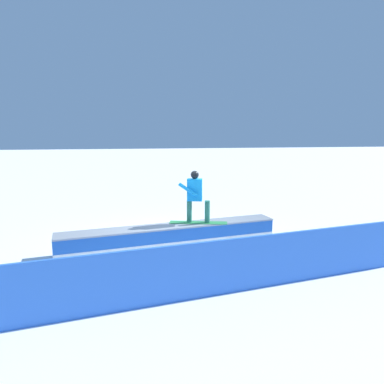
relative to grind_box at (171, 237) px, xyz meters
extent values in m
plane|color=white|center=(0.00, 0.00, -0.26)|extent=(120.00, 120.00, 0.00)
cube|color=blue|center=(0.00, 0.00, 0.01)|extent=(5.93, 1.45, 0.54)
cube|color=white|center=(0.00, 0.00, -0.13)|extent=(5.94, 1.46, 0.13)
cube|color=#939AA2|center=(0.00, 0.00, 0.30)|extent=(5.94, 1.51, 0.04)
cube|color=#2E8B4A|center=(-0.77, -0.11, 0.32)|extent=(1.60, 0.69, 0.01)
cylinder|color=#2C7356|center=(-0.53, -0.18, 0.64)|extent=(0.17, 0.17, 0.61)
cylinder|color=#2C7356|center=(-1.00, -0.05, 0.64)|extent=(0.17, 0.17, 0.61)
cube|color=#1592DB|center=(-0.67, -0.14, 1.24)|extent=(0.45, 0.34, 0.60)
sphere|color=black|center=(-0.67, -0.14, 1.64)|extent=(0.22, 0.22, 0.22)
cylinder|color=#1592DB|center=(-0.45, -0.03, 1.27)|extent=(0.51, 0.22, 0.38)
cylinder|color=#1592DB|center=(-0.81, -0.27, 1.27)|extent=(0.23, 0.14, 0.56)
cube|color=#3676E9|center=(0.00, 3.03, 0.27)|extent=(10.57, 1.63, 1.07)
camera|label=1|loc=(1.16, 8.79, 2.74)|focal=32.01mm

